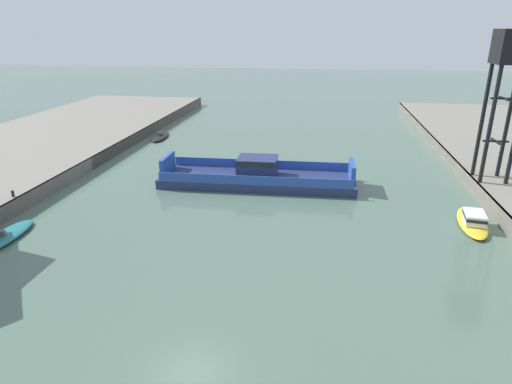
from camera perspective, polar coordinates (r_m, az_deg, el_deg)
The scene contains 7 objects.
ground_plane at distance 27.13m, azimuth -8.37°, elevation -22.10°, with size 400.00×400.00×0.00m, color #4C6656.
chain_ferry at distance 54.37m, azimuth 0.18°, elevation 2.06°, with size 24.08×7.44×3.49m.
moored_boat_near_left at distance 80.43m, azimuth -12.39°, elevation 7.09°, with size 3.52×8.11×0.96m.
moored_boat_near_right at distance 48.11m, azimuth 26.40°, elevation -3.33°, with size 3.65×8.43×1.56m.
moored_boat_mid_right at distance 46.54m, azimuth -30.23°, elevation -5.23°, with size 2.70×8.38×1.03m.
crane_tower at distance 55.64m, azimuth 30.31°, elevation 14.44°, with size 3.60×3.60×16.49m.
bollard_left_far at distance 52.27m, azimuth -29.12°, elevation -0.13°, with size 0.32×0.32×0.71m.
Camera 1 is at (6.62, -18.92, 18.28)m, focal length 30.72 mm.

